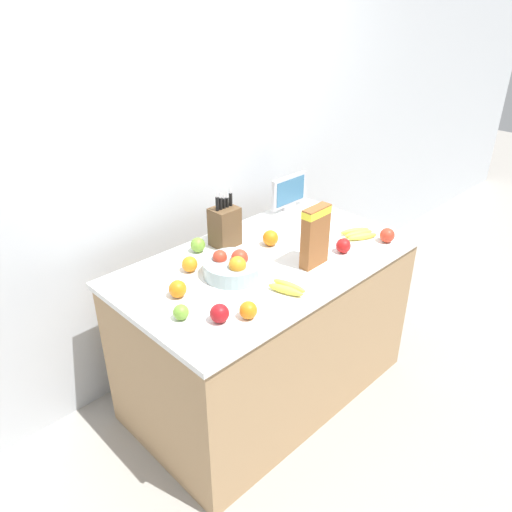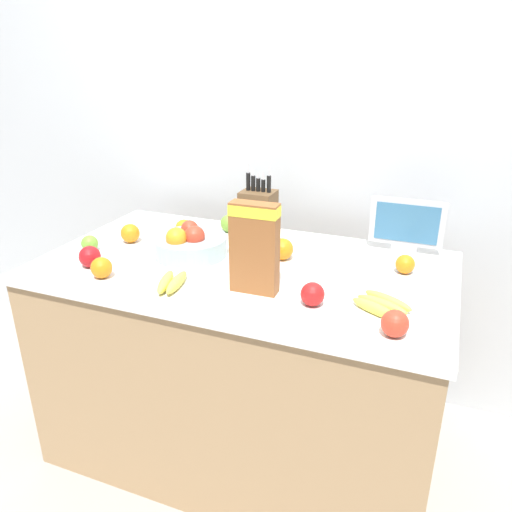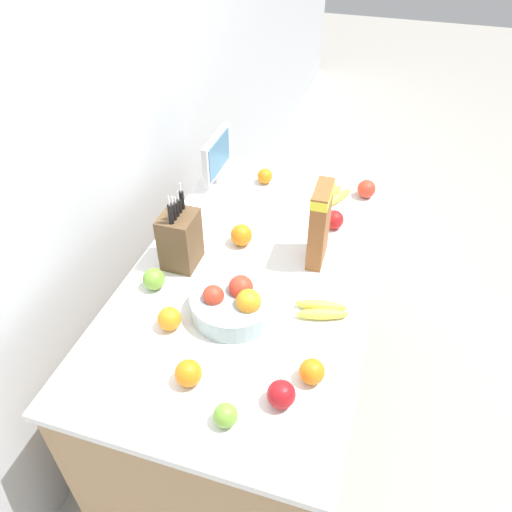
# 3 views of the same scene
# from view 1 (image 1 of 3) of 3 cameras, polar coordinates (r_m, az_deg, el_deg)

# --- Properties ---
(ground_plane) EXTENTS (14.00, 14.00, 0.00)m
(ground_plane) POSITION_cam_1_polar(r_m,az_deg,el_deg) (3.07, 1.15, -14.81)
(ground_plane) COLOR gray
(wall_back) EXTENTS (9.00, 0.06, 2.60)m
(wall_back) POSITION_cam_1_polar(r_m,az_deg,el_deg) (2.84, -8.20, 11.73)
(wall_back) COLOR silver
(wall_back) RESTS_ON ground_plane
(counter) EXTENTS (1.56, 0.87, 0.88)m
(counter) POSITION_cam_1_polar(r_m,az_deg,el_deg) (2.79, 1.24, -8.25)
(counter) COLOR tan
(counter) RESTS_ON ground_plane
(knife_block) EXTENTS (0.14, 0.12, 0.32)m
(knife_block) POSITION_cam_1_polar(r_m,az_deg,el_deg) (2.65, -3.60, 3.44)
(knife_block) COLOR brown
(knife_block) RESTS_ON counter
(small_monitor) EXTENTS (0.29, 0.03, 0.22)m
(small_monitor) POSITION_cam_1_polar(r_m,az_deg,el_deg) (3.09, 3.81, 7.36)
(small_monitor) COLOR #B7B7BC
(small_monitor) RESTS_ON counter
(cereal_box) EXTENTS (0.16, 0.06, 0.31)m
(cereal_box) POSITION_cam_1_polar(r_m,az_deg,el_deg) (2.44, 6.79, 2.50)
(cereal_box) COLOR brown
(cereal_box) RESTS_ON counter
(fruit_bowl) EXTENTS (0.29, 0.29, 0.13)m
(fruit_bowl) POSITION_cam_1_polar(r_m,az_deg,el_deg) (2.39, -2.62, -1.21)
(fruit_bowl) COLOR #99B2B7
(fruit_bowl) RESTS_ON counter
(banana_bunch_left) EXTENTS (0.20, 0.18, 0.04)m
(banana_bunch_left) POSITION_cam_1_polar(r_m,az_deg,el_deg) (2.83, 11.66, 2.51)
(banana_bunch_left) COLOR yellow
(banana_bunch_left) RESTS_ON counter
(banana_bunch_right) EXTENTS (0.11, 0.19, 0.04)m
(banana_bunch_right) POSITION_cam_1_polar(r_m,az_deg,el_deg) (2.28, 3.60, -3.65)
(banana_bunch_right) COLOR yellow
(banana_bunch_right) RESTS_ON counter
(apple_middle) EXTENTS (0.08, 0.08, 0.08)m
(apple_middle) POSITION_cam_1_polar(r_m,az_deg,el_deg) (2.64, 9.95, 1.17)
(apple_middle) COLOR red
(apple_middle) RESTS_ON counter
(apple_near_bananas) EXTENTS (0.08, 0.08, 0.08)m
(apple_near_bananas) POSITION_cam_1_polar(r_m,az_deg,el_deg) (2.80, 14.77, 2.31)
(apple_near_bananas) COLOR red
(apple_near_bananas) RESTS_ON counter
(apple_rightmost) EXTENTS (0.07, 0.07, 0.07)m
(apple_rightmost) POSITION_cam_1_polar(r_m,az_deg,el_deg) (2.12, -8.57, -6.36)
(apple_rightmost) COLOR #6B9E33
(apple_rightmost) RESTS_ON counter
(apple_front) EXTENTS (0.08, 0.08, 0.08)m
(apple_front) POSITION_cam_1_polar(r_m,az_deg,el_deg) (2.08, -4.18, -6.55)
(apple_front) COLOR #A31419
(apple_front) RESTS_ON counter
(apple_leftmost) EXTENTS (0.08, 0.08, 0.08)m
(apple_leftmost) POSITION_cam_1_polar(r_m,az_deg,el_deg) (2.62, -6.66, 1.26)
(apple_leftmost) COLOR #6B9E33
(apple_leftmost) RESTS_ON counter
(orange_by_cereal) EXTENTS (0.07, 0.07, 0.07)m
(orange_by_cereal) POSITION_cam_1_polar(r_m,az_deg,el_deg) (3.01, 7.20, 4.92)
(orange_by_cereal) COLOR orange
(orange_by_cereal) RESTS_ON counter
(orange_front_left) EXTENTS (0.08, 0.08, 0.08)m
(orange_front_left) POSITION_cam_1_polar(r_m,az_deg,el_deg) (2.45, -7.59, -0.93)
(orange_front_left) COLOR orange
(orange_front_left) RESTS_ON counter
(orange_front_center) EXTENTS (0.08, 0.08, 0.08)m
(orange_front_center) POSITION_cam_1_polar(r_m,az_deg,el_deg) (2.26, -8.94, -3.74)
(orange_front_center) COLOR orange
(orange_front_center) RESTS_ON counter
(orange_front_right) EXTENTS (0.09, 0.09, 0.09)m
(orange_front_right) POSITION_cam_1_polar(r_m,az_deg,el_deg) (2.67, 1.67, 2.08)
(orange_front_right) COLOR orange
(orange_front_right) RESTS_ON counter
(orange_near_bowl) EXTENTS (0.08, 0.08, 0.08)m
(orange_near_bowl) POSITION_cam_1_polar(r_m,az_deg,el_deg) (2.10, -0.89, -6.21)
(orange_near_bowl) COLOR orange
(orange_near_bowl) RESTS_ON counter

